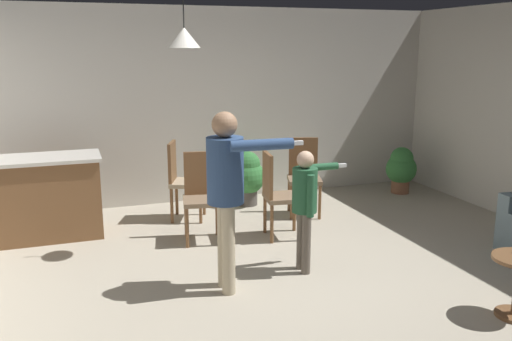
{
  "coord_description": "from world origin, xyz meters",
  "views": [
    {
      "loc": [
        -2.15,
        -4.23,
        2.17
      ],
      "look_at": [
        -0.47,
        0.55,
        1.0
      ],
      "focal_mm": 37.99,
      "sensor_mm": 36.0,
      "label": 1
    }
  ],
  "objects_px": {
    "person_adult": "(227,182)",
    "dining_chair_by_counter": "(277,192)",
    "potted_plant_corner": "(247,175)",
    "potted_plant_by_wall": "(401,168)",
    "kitchen_counter": "(46,197)",
    "person_child": "(306,198)",
    "dining_chair_near_wall": "(182,177)",
    "dining_chair_centre_back": "(304,173)",
    "dining_chair_spare": "(202,193)"
  },
  "relations": [
    {
      "from": "dining_chair_by_counter",
      "to": "dining_chair_spare",
      "type": "height_order",
      "value": "same"
    },
    {
      "from": "person_adult",
      "to": "potted_plant_by_wall",
      "type": "bearing_deg",
      "value": 127.24
    },
    {
      "from": "dining_chair_centre_back",
      "to": "person_child",
      "type": "bearing_deg",
      "value": 83.85
    },
    {
      "from": "dining_chair_spare",
      "to": "potted_plant_by_wall",
      "type": "xyz_separation_m",
      "value": [
        3.31,
        0.97,
        -0.16
      ]
    },
    {
      "from": "kitchen_counter",
      "to": "potted_plant_by_wall",
      "type": "distance_m",
      "value": 4.99
    },
    {
      "from": "potted_plant_corner",
      "to": "potted_plant_by_wall",
      "type": "bearing_deg",
      "value": -3.94
    },
    {
      "from": "dining_chair_near_wall",
      "to": "person_child",
      "type": "bearing_deg",
      "value": 42.24
    },
    {
      "from": "person_child",
      "to": "dining_chair_near_wall",
      "type": "height_order",
      "value": "person_child"
    },
    {
      "from": "dining_chair_by_counter",
      "to": "person_child",
      "type": "bearing_deg",
      "value": 2.04
    },
    {
      "from": "dining_chair_by_counter",
      "to": "potted_plant_by_wall",
      "type": "distance_m",
      "value": 2.76
    },
    {
      "from": "person_child",
      "to": "potted_plant_by_wall",
      "type": "distance_m",
      "value": 3.4
    },
    {
      "from": "potted_plant_corner",
      "to": "potted_plant_by_wall",
      "type": "relative_size",
      "value": 1.09
    },
    {
      "from": "person_child",
      "to": "dining_chair_centre_back",
      "type": "height_order",
      "value": "person_child"
    },
    {
      "from": "kitchen_counter",
      "to": "dining_chair_by_counter",
      "type": "height_order",
      "value": "dining_chair_by_counter"
    },
    {
      "from": "person_adult",
      "to": "potted_plant_corner",
      "type": "bearing_deg",
      "value": 160.64
    },
    {
      "from": "kitchen_counter",
      "to": "dining_chair_by_counter",
      "type": "bearing_deg",
      "value": -19.43
    },
    {
      "from": "potted_plant_by_wall",
      "to": "dining_chair_spare",
      "type": "bearing_deg",
      "value": -163.57
    },
    {
      "from": "dining_chair_near_wall",
      "to": "dining_chair_spare",
      "type": "xyz_separation_m",
      "value": [
        0.06,
        -0.81,
        0.0
      ]
    },
    {
      "from": "person_child",
      "to": "potted_plant_corner",
      "type": "distance_m",
      "value": 2.39
    },
    {
      "from": "dining_chair_spare",
      "to": "potted_plant_by_wall",
      "type": "relative_size",
      "value": 1.43
    },
    {
      "from": "person_adult",
      "to": "dining_chair_by_counter",
      "type": "distance_m",
      "value": 1.54
    },
    {
      "from": "dining_chair_by_counter",
      "to": "potted_plant_corner",
      "type": "relative_size",
      "value": 1.32
    },
    {
      "from": "dining_chair_centre_back",
      "to": "person_adult",
      "type": "bearing_deg",
      "value": 67.42
    },
    {
      "from": "dining_chair_near_wall",
      "to": "dining_chair_spare",
      "type": "distance_m",
      "value": 0.81
    },
    {
      "from": "dining_chair_centre_back",
      "to": "dining_chair_spare",
      "type": "xyz_separation_m",
      "value": [
        -1.49,
        -0.51,
        0.0
      ]
    },
    {
      "from": "kitchen_counter",
      "to": "dining_chair_spare",
      "type": "distance_m",
      "value": 1.8
    },
    {
      "from": "potted_plant_by_wall",
      "to": "potted_plant_corner",
      "type": "bearing_deg",
      "value": 176.06
    },
    {
      "from": "dining_chair_spare",
      "to": "potted_plant_by_wall",
      "type": "bearing_deg",
      "value": -153.32
    },
    {
      "from": "potted_plant_corner",
      "to": "person_child",
      "type": "bearing_deg",
      "value": -94.53
    },
    {
      "from": "dining_chair_near_wall",
      "to": "potted_plant_corner",
      "type": "distance_m",
      "value": 1.04
    },
    {
      "from": "potted_plant_corner",
      "to": "dining_chair_centre_back",
      "type": "bearing_deg",
      "value": -47.7
    },
    {
      "from": "person_adult",
      "to": "potted_plant_corner",
      "type": "relative_size",
      "value": 2.14
    },
    {
      "from": "dining_chair_centre_back",
      "to": "potted_plant_by_wall",
      "type": "relative_size",
      "value": 1.43
    },
    {
      "from": "person_adult",
      "to": "dining_chair_spare",
      "type": "height_order",
      "value": "person_adult"
    },
    {
      "from": "person_adult",
      "to": "kitchen_counter",
      "type": "bearing_deg",
      "value": -139.38
    },
    {
      "from": "dining_chair_by_counter",
      "to": "potted_plant_corner",
      "type": "xyz_separation_m",
      "value": [
        0.09,
        1.37,
        -0.13
      ]
    },
    {
      "from": "kitchen_counter",
      "to": "potted_plant_corner",
      "type": "height_order",
      "value": "kitchen_counter"
    },
    {
      "from": "kitchen_counter",
      "to": "person_child",
      "type": "bearing_deg",
      "value": -37.86
    },
    {
      "from": "potted_plant_by_wall",
      "to": "dining_chair_by_counter",
      "type": "bearing_deg",
      "value": -154.0
    },
    {
      "from": "kitchen_counter",
      "to": "person_adult",
      "type": "relative_size",
      "value": 0.77
    },
    {
      "from": "person_adult",
      "to": "person_child",
      "type": "bearing_deg",
      "value": 103.05
    },
    {
      "from": "dining_chair_near_wall",
      "to": "dining_chair_centre_back",
      "type": "xyz_separation_m",
      "value": [
        1.55,
        -0.3,
        0.0
      ]
    },
    {
      "from": "dining_chair_spare",
      "to": "dining_chair_centre_back",
      "type": "bearing_deg",
      "value": -151.01
    },
    {
      "from": "person_child",
      "to": "dining_chair_spare",
      "type": "xyz_separation_m",
      "value": [
        -0.73,
        1.22,
        -0.2
      ]
    },
    {
      "from": "person_adult",
      "to": "dining_chair_by_counter",
      "type": "bearing_deg",
      "value": 143.48
    },
    {
      "from": "dining_chair_centre_back",
      "to": "dining_chair_near_wall",
      "type": "bearing_deg",
      "value": 6.61
    },
    {
      "from": "person_adult",
      "to": "dining_chair_near_wall",
      "type": "xyz_separation_m",
      "value": [
        0.04,
        2.18,
        -0.46
      ]
    },
    {
      "from": "kitchen_counter",
      "to": "person_adult",
      "type": "bearing_deg",
      "value": -52.04
    },
    {
      "from": "kitchen_counter",
      "to": "dining_chair_spare",
      "type": "relative_size",
      "value": 1.26
    },
    {
      "from": "person_child",
      "to": "potted_plant_corner",
      "type": "relative_size",
      "value": 1.59
    }
  ]
}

